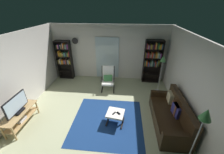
# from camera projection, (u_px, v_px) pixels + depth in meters

# --- Properties ---
(ground_plane) EXTENTS (7.02, 7.02, 0.00)m
(ground_plane) POSITION_uv_depth(u_px,v_px,m) (100.00, 117.00, 4.60)
(ground_plane) COLOR #ADB18A
(wall_back) EXTENTS (5.60, 0.06, 2.60)m
(wall_back) POSITION_uv_depth(u_px,v_px,m) (109.00, 53.00, 6.54)
(wall_back) COLOR silver
(wall_back) RESTS_ON ground
(wall_left) EXTENTS (0.06, 6.00, 2.60)m
(wall_left) POSITION_uv_depth(u_px,v_px,m) (11.00, 80.00, 4.22)
(wall_left) COLOR silver
(wall_left) RESTS_ON ground
(wall_right) EXTENTS (0.06, 6.00, 2.60)m
(wall_right) POSITION_uv_depth(u_px,v_px,m) (195.00, 89.00, 3.76)
(wall_right) COLOR silver
(wall_right) RESTS_ON ground
(glass_door_panel) EXTENTS (1.10, 0.01, 2.00)m
(glass_door_panel) POSITION_uv_depth(u_px,v_px,m) (107.00, 58.00, 6.61)
(glass_door_panel) COLOR silver
(area_rug) EXTENTS (2.21, 2.17, 0.01)m
(area_rug) POSITION_uv_depth(u_px,v_px,m) (108.00, 121.00, 4.46)
(area_rug) COLOR navy
(area_rug) RESTS_ON ground
(tv_stand) EXTENTS (0.42, 1.19, 0.52)m
(tv_stand) POSITION_uv_depth(u_px,v_px,m) (21.00, 117.00, 4.16)
(tv_stand) COLOR tan
(tv_stand) RESTS_ON ground
(television) EXTENTS (0.20, 0.83, 0.54)m
(television) POSITION_uv_depth(u_px,v_px,m) (16.00, 105.00, 3.97)
(television) COLOR black
(television) RESTS_ON tv_stand
(bookshelf_near_tv) EXTENTS (0.70, 0.30, 1.89)m
(bookshelf_near_tv) POSITION_uv_depth(u_px,v_px,m) (64.00, 57.00, 6.63)
(bookshelf_near_tv) COLOR black
(bookshelf_near_tv) RESTS_ON ground
(bookshelf_near_sofa) EXTENTS (0.78, 0.30, 2.01)m
(bookshelf_near_sofa) POSITION_uv_depth(u_px,v_px,m) (153.00, 59.00, 6.25)
(bookshelf_near_sofa) COLOR black
(bookshelf_near_sofa) RESTS_ON ground
(leather_sofa) EXTENTS (0.82, 1.97, 0.90)m
(leather_sofa) POSITION_uv_depth(u_px,v_px,m) (170.00, 116.00, 4.22)
(leather_sofa) COLOR black
(leather_sofa) RESTS_ON ground
(lounge_armchair) EXTENTS (0.59, 0.68, 1.02)m
(lounge_armchair) POSITION_uv_depth(u_px,v_px,m) (108.00, 78.00, 5.95)
(lounge_armchair) COLOR black
(lounge_armchair) RESTS_ON ground
(ottoman) EXTENTS (0.59, 0.56, 0.40)m
(ottoman) POSITION_uv_depth(u_px,v_px,m) (115.00, 114.00, 4.26)
(ottoman) COLOR white
(ottoman) RESTS_ON ground
(tv_remote) EXTENTS (0.11, 0.14, 0.02)m
(tv_remote) POSITION_uv_depth(u_px,v_px,m) (114.00, 113.00, 4.19)
(tv_remote) COLOR black
(tv_remote) RESTS_ON ottoman
(cell_phone) EXTENTS (0.15, 0.15, 0.01)m
(cell_phone) POSITION_uv_depth(u_px,v_px,m) (118.00, 113.00, 4.20)
(cell_phone) COLOR black
(cell_phone) RESTS_ON ottoman
(floor_lamp_by_sofa) EXTENTS (0.22, 0.22, 1.75)m
(floor_lamp_by_sofa) POSITION_uv_depth(u_px,v_px,m) (203.00, 122.00, 2.50)
(floor_lamp_by_sofa) COLOR #A5A5AD
(floor_lamp_by_sofa) RESTS_ON ground
(floor_lamp_by_shelf) EXTENTS (0.22, 0.22, 1.61)m
(floor_lamp_by_shelf) POSITION_uv_depth(u_px,v_px,m) (163.00, 62.00, 5.38)
(floor_lamp_by_shelf) COLOR #A5A5AD
(floor_lamp_by_shelf) RESTS_ON ground
(wall_clock) EXTENTS (0.29, 0.03, 0.29)m
(wall_clock) POSITION_uv_depth(u_px,v_px,m) (75.00, 41.00, 6.35)
(wall_clock) COLOR silver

